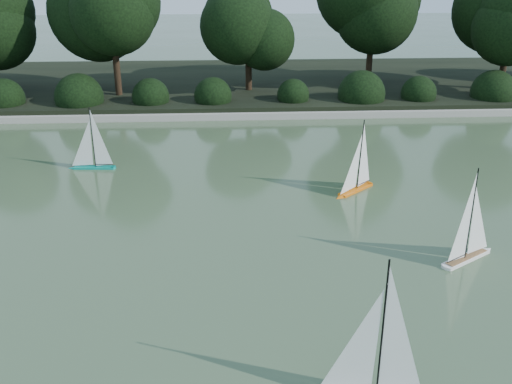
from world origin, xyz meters
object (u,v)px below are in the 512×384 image
sailboat_white_a (364,375)px  sailboat_white_b (472,244)px  sailboat_teal (89,158)px  sailboat_orange (354,180)px

sailboat_white_a → sailboat_white_b: size_ratio=1.09×
sailboat_white_a → sailboat_teal: 8.31m
sailboat_white_a → sailboat_orange: bearing=78.8°
sailboat_white_b → sailboat_teal: 7.88m
sailboat_white_a → sailboat_orange: 5.61m
sailboat_white_a → sailboat_teal: (-4.29, 7.12, -0.04)m
sailboat_white_a → sailboat_orange: (1.09, 5.50, -0.03)m
sailboat_white_b → sailboat_orange: (-1.21, 2.69, -0.00)m
sailboat_orange → sailboat_white_a: bearing=-101.2°
sailboat_white_a → sailboat_white_b: (2.30, 2.81, -0.03)m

